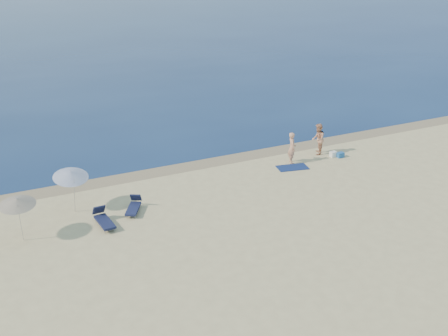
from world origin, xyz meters
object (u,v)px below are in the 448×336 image
at_px(umbrella_near, 71,174).
at_px(blue_cooler, 340,155).
at_px(person_left, 292,148).
at_px(person_right, 318,139).

bearing_deg(umbrella_near, blue_cooler, -4.55).
xyz_separation_m(person_left, person_right, (2.25, 0.52, 0.03)).
relative_size(person_left, blue_cooler, 4.39).
bearing_deg(umbrella_near, person_right, -0.45).
distance_m(person_right, umbrella_near, 15.46).
bearing_deg(person_left, blue_cooler, -80.61).
relative_size(person_left, umbrella_near, 0.84).
xyz_separation_m(person_right, blue_cooler, (0.95, -1.10, -0.83)).
xyz_separation_m(person_left, umbrella_near, (-13.15, -0.59, 0.95)).
height_order(person_right, umbrella_near, umbrella_near).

